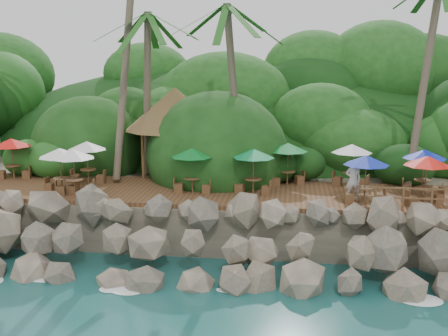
# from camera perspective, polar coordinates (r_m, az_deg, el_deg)

# --- Properties ---
(ground) EXTENTS (140.00, 140.00, 0.00)m
(ground) POSITION_cam_1_polar(r_m,az_deg,el_deg) (19.66, -2.31, -13.31)
(ground) COLOR #19514F
(ground) RESTS_ON ground
(land_base) EXTENTS (32.00, 25.20, 2.10)m
(land_base) POSITION_cam_1_polar(r_m,az_deg,el_deg) (34.47, 2.13, -0.51)
(land_base) COLOR gray
(land_base) RESTS_ON ground
(jungle_hill) EXTENTS (44.80, 28.00, 15.40)m
(jungle_hill) POSITION_cam_1_polar(r_m,az_deg,el_deg) (42.01, 3.06, 0.22)
(jungle_hill) COLOR #143811
(jungle_hill) RESTS_ON ground
(seawall) EXTENTS (29.00, 4.00, 2.30)m
(seawall) POSITION_cam_1_polar(r_m,az_deg,el_deg) (21.05, -1.41, -8.20)
(seawall) COLOR gray
(seawall) RESTS_ON ground
(terrace) EXTENTS (26.00, 5.00, 0.20)m
(terrace) POSITION_cam_1_polar(r_m,az_deg,el_deg) (24.53, 0.00, -2.75)
(terrace) COLOR brown
(terrace) RESTS_ON land_base
(jungle_foliage) EXTENTS (44.00, 16.00, 12.00)m
(jungle_foliage) POSITION_cam_1_polar(r_m,az_deg,el_deg) (33.74, 1.96, -2.61)
(jungle_foliage) COLOR #143811
(jungle_foliage) RESTS_ON ground
(foam_line) EXTENTS (25.20, 0.80, 0.06)m
(foam_line) POSITION_cam_1_polar(r_m,az_deg,el_deg) (19.92, -2.16, -12.87)
(foam_line) COLOR white
(foam_line) RESTS_ON ground
(palapa) EXTENTS (5.28, 5.28, 4.60)m
(palapa) POSITION_cam_1_polar(r_m,az_deg,el_deg) (27.73, -5.30, 6.40)
(palapa) COLOR brown
(palapa) RESTS_ON ground
(dining_clusters) EXTENTS (21.91, 5.01, 2.08)m
(dining_clusters) POSITION_cam_1_polar(r_m,az_deg,el_deg) (24.11, 0.15, 1.45)
(dining_clusters) COLOR brown
(dining_clusters) RESTS_ON terrace
(waiter) EXTENTS (0.66, 0.44, 1.78)m
(waiter) POSITION_cam_1_polar(r_m,az_deg,el_deg) (23.48, 13.79, -1.26)
(waiter) COLOR white
(waiter) RESTS_ON terrace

